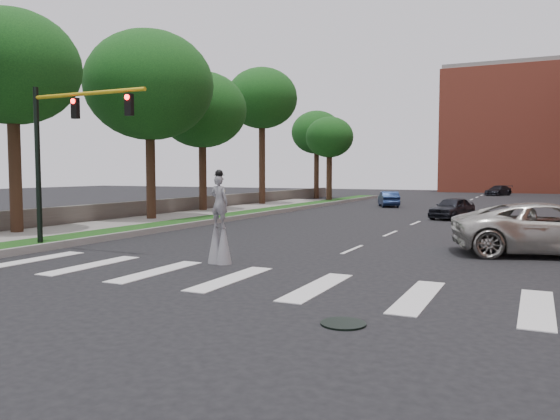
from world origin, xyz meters
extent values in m
plane|color=black|center=(0.00, 0.00, 0.00)|extent=(160.00, 160.00, 0.00)
cube|color=#143E11|center=(-11.50, 20.00, 0.12)|extent=(2.00, 60.00, 0.25)
cube|color=gray|center=(-10.45, 20.00, 0.14)|extent=(0.20, 60.00, 0.28)
cube|color=gray|center=(-14.50, 10.00, 0.09)|extent=(4.00, 60.00, 0.18)
cube|color=#504B45|center=(-17.00, 22.00, 0.55)|extent=(0.50, 56.00, 1.10)
cylinder|color=black|center=(3.00, -2.00, 0.02)|extent=(0.90, 0.90, 0.04)
cube|color=#CB5840|center=(6.00, 78.00, 9.00)|extent=(26.00, 14.00, 18.00)
cylinder|color=black|center=(-11.00, 3.00, 3.10)|extent=(0.20, 0.20, 6.20)
cylinder|color=gold|center=(-8.40, 3.00, 5.80)|extent=(5.20, 0.14, 0.14)
cube|color=black|center=(-9.00, 3.00, 5.30)|extent=(0.28, 0.18, 0.75)
cylinder|color=#FF0C0C|center=(-9.00, 2.90, 5.55)|extent=(0.18, 0.06, 0.18)
cube|color=black|center=(-6.50, 3.00, 5.30)|extent=(0.28, 0.18, 0.75)
cylinder|color=#FF0C0C|center=(-6.50, 2.90, 5.55)|extent=(0.18, 0.06, 0.18)
cylinder|color=#301E13|center=(-2.77, 3.06, 0.57)|extent=(0.07, 0.07, 1.15)
cylinder|color=#301E13|center=(-3.09, 3.08, 0.57)|extent=(0.07, 0.07, 1.15)
cone|color=slate|center=(-2.77, 3.06, 0.72)|extent=(0.52, 0.52, 1.44)
cone|color=slate|center=(-3.09, 3.08, 0.72)|extent=(0.52, 0.52, 1.44)
imported|color=slate|center=(-2.93, 3.07, 2.01)|extent=(0.65, 0.45, 1.72)
sphere|color=black|center=(-2.93, 3.07, 2.93)|extent=(0.26, 0.26, 0.26)
cylinder|color=black|center=(-2.93, 3.07, 2.88)|extent=(0.34, 0.34, 0.02)
cube|color=yellow|center=(-2.92, 3.21, 2.48)|extent=(0.22, 0.05, 0.10)
imported|color=#B7B4AC|center=(6.84, 9.70, 0.94)|extent=(7.32, 4.73, 1.88)
imported|color=black|center=(1.51, 23.94, 0.70)|extent=(2.77, 4.38, 1.39)
imported|color=#15254B|center=(-5.17, 34.37, 0.66)|extent=(2.79, 4.24, 1.32)
imported|color=black|center=(1.93, 62.13, 0.64)|extent=(3.48, 4.77, 1.28)
cylinder|color=#301E13|center=(-15.66, 5.73, 3.13)|extent=(0.56, 0.56, 6.25)
ellipsoid|color=#103713|center=(-15.66, 5.73, 7.80)|extent=(6.19, 6.19, 5.26)
cylinder|color=#301E13|center=(-14.72, 14.41, 3.11)|extent=(0.56, 0.56, 6.22)
ellipsoid|color=#103713|center=(-14.72, 14.41, 8.13)|extent=(7.63, 7.63, 6.48)
cylinder|color=#301E13|center=(-15.98, 21.98, 2.95)|extent=(0.56, 0.56, 5.89)
ellipsoid|color=#103713|center=(-15.98, 21.98, 7.52)|extent=(6.51, 6.51, 5.54)
cylinder|color=#301E13|center=(-15.68, 31.01, 3.94)|extent=(0.56, 0.56, 7.87)
ellipsoid|color=#103713|center=(-15.68, 31.01, 9.43)|extent=(6.25, 6.25, 5.31)
cylinder|color=#301E13|center=(-16.07, 45.14, 2.99)|extent=(0.56, 0.56, 5.98)
ellipsoid|color=#103713|center=(-16.07, 45.14, 7.39)|extent=(5.65, 5.65, 4.80)
cylinder|color=#301E13|center=(-12.12, 38.49, 2.60)|extent=(0.56, 0.56, 5.21)
ellipsoid|color=#103713|center=(-12.12, 38.49, 6.38)|extent=(4.68, 4.68, 3.97)
camera|label=1|loc=(6.35, -12.00, 2.98)|focal=35.00mm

